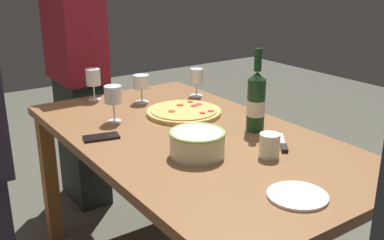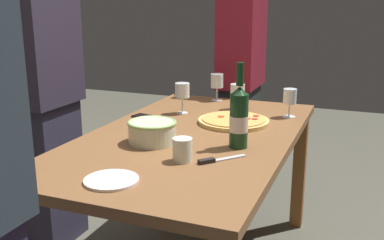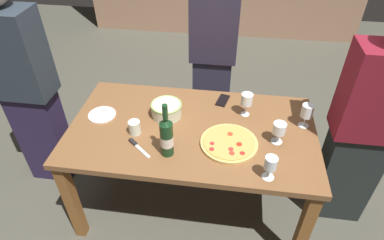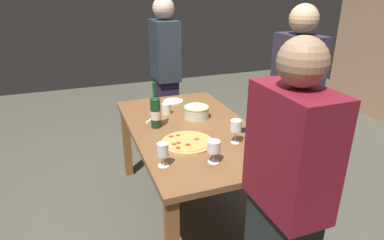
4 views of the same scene
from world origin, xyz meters
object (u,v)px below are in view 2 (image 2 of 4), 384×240
object	(u,v)px
pizza	(234,121)
wine_glass_far_left	(217,82)
wine_glass_by_bottle	(290,97)
cup_amber	(182,150)
dining_table	(192,153)
side_plate	(111,180)
wine_glass_near_pizza	(237,92)
wine_glass_far_right	(182,92)
wine_bottle	(239,117)
person_guest_right	(241,84)
person_guest_left	(46,99)
cell_phone	(146,117)
pizza_knife	(216,160)
serving_bowl	(152,131)

from	to	relation	value
pizza	wine_glass_far_left	xyz separation A→B (m)	(0.47, 0.25, 0.10)
wine_glass_by_bottle	cup_amber	size ratio (longest dim) A/B	1.66
dining_table	side_plate	size ratio (longest dim) A/B	8.56
wine_glass_near_pizza	wine_glass_far_right	xyz separation A→B (m)	(-0.20, 0.25, 0.02)
wine_glass_far_right	cup_amber	bearing A→B (deg)	-157.09
wine_bottle	person_guest_right	size ratio (longest dim) A/B	0.22
dining_table	person_guest_right	xyz separation A→B (m)	(1.08, 0.07, 0.14)
pizza	wine_glass_by_bottle	bearing A→B (deg)	-45.94
cup_amber	pizza	bearing A→B (deg)	-2.31
wine_glass_far_right	person_guest_left	bearing A→B (deg)	112.78
wine_glass_far_left	dining_table	bearing A→B (deg)	-170.25
person_guest_left	pizza	bearing A→B (deg)	14.64
person_guest_right	wine_bottle	bearing A→B (deg)	11.34
wine_glass_far_right	person_guest_left	world-z (taller)	person_guest_left
wine_glass_far_left	cell_phone	bearing A→B (deg)	159.28
cup_amber	cell_phone	world-z (taller)	cup_amber
dining_table	cup_amber	size ratio (longest dim) A/B	17.70
cup_amber	wine_glass_by_bottle	bearing A→B (deg)	-17.37
pizza_knife	wine_glass_by_bottle	bearing A→B (deg)	-10.05
dining_table	cell_phone	distance (m)	0.39
wine_glass_by_bottle	wine_glass_far_right	xyz separation A→B (m)	(-0.13, 0.55, 0.01)
serving_bowl	wine_bottle	bearing A→B (deg)	-77.76
wine_glass_by_bottle	person_guest_right	size ratio (longest dim) A/B	0.09
wine_glass_far_left	pizza_knife	xyz separation A→B (m)	(-1.03, -0.34, -0.11)
pizza	pizza_knife	world-z (taller)	pizza
cup_amber	cell_phone	size ratio (longest dim) A/B	0.63
wine_glass_far_right	person_guest_right	xyz separation A→B (m)	(0.74, -0.12, -0.07)
wine_glass_near_pizza	person_guest_right	size ratio (longest dim) A/B	0.09
wine_bottle	side_plate	bearing A→B (deg)	150.21
serving_bowl	pizza_knife	xyz separation A→B (m)	(-0.12, -0.33, -0.05)
wine_glass_near_pizza	person_guest_left	xyz separation A→B (m)	(-0.48, 0.92, -0.02)
dining_table	serving_bowl	xyz separation A→B (m)	(-0.19, 0.11, 0.15)
pizza	wine_bottle	xyz separation A→B (m)	(-0.36, -0.13, 0.12)
pizza_knife	person_guest_left	world-z (taller)	person_guest_left
dining_table	pizza	world-z (taller)	pizza
wine_glass_near_pizza	wine_glass_far_right	bearing A→B (deg)	128.24
wine_bottle	person_guest_right	distance (m)	1.24
cell_phone	person_guest_left	bearing A→B (deg)	-63.94
pizza	pizza_knife	xyz separation A→B (m)	(-0.56, -0.10, -0.01)
wine_glass_far_left	wine_bottle	bearing A→B (deg)	-155.73
wine_bottle	person_guest_left	size ratio (longest dim) A/B	0.22
pizza	pizza_knife	size ratio (longest dim) A/B	2.07
cup_amber	wine_bottle	bearing A→B (deg)	-31.90
dining_table	wine_bottle	distance (m)	0.35
pizza	cell_phone	world-z (taller)	pizza
wine_bottle	wine_glass_far_left	bearing A→B (deg)	24.27
dining_table	pizza	xyz separation A→B (m)	(0.25, -0.13, 0.11)
pizza	person_guest_left	distance (m)	1.01
dining_table	serving_bowl	bearing A→B (deg)	150.24
wine_bottle	side_plate	size ratio (longest dim) A/B	1.89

